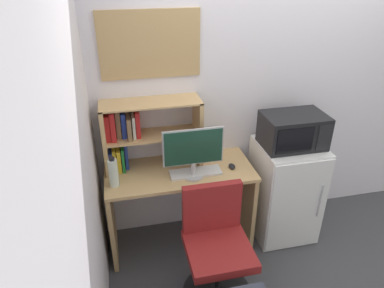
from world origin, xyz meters
name	(u,v)px	position (x,y,z in m)	size (l,w,h in m)	color
wall_back	(316,87)	(0.40, 0.02, 1.30)	(6.40, 0.04, 2.60)	silver
wall_left	(72,252)	(-1.62, -1.60, 1.30)	(0.04, 4.40, 2.60)	silver
desk	(180,194)	(-0.93, -0.28, 0.54)	(1.23, 0.55, 0.78)	tan
hutch_bookshelf	(136,132)	(-1.26, -0.12, 1.09)	(0.80, 0.27, 0.57)	tan
monitor	(193,150)	(-0.84, -0.39, 1.02)	(0.48, 0.17, 0.42)	#B7B7BC
keyboard	(196,172)	(-0.82, -0.36, 0.79)	(0.42, 0.14, 0.02)	silver
computer_mouse	(232,166)	(-0.50, -0.34, 0.80)	(0.05, 0.08, 0.03)	black
water_bottle	(113,173)	(-1.47, -0.38, 0.90)	(0.07, 0.07, 0.25)	silver
mini_fridge	(285,190)	(0.03, -0.33, 0.46)	(0.54, 0.55, 0.93)	white
microwave	(293,130)	(0.03, -0.32, 1.07)	(0.51, 0.36, 0.28)	black
desk_chair	(216,253)	(-0.77, -0.87, 0.40)	(0.54, 0.54, 0.91)	black
wall_corkboard	(150,45)	(-1.10, -0.01, 1.76)	(0.78, 0.02, 0.51)	tan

